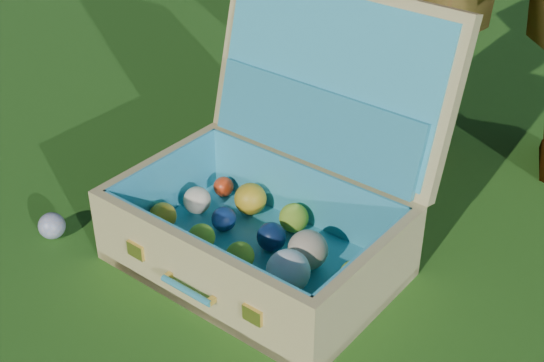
# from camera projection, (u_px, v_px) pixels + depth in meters

# --- Properties ---
(ground) EXTENTS (60.00, 60.00, 0.00)m
(ground) POSITION_uv_depth(u_px,v_px,m) (325.00, 318.00, 1.47)
(ground) COLOR #215114
(ground) RESTS_ON ground
(stray_ball) EXTENTS (0.06, 0.06, 0.06)m
(stray_ball) POSITION_uv_depth(u_px,v_px,m) (52.00, 226.00, 1.67)
(stray_ball) COLOR #436DB0
(stray_ball) RESTS_ON ground
(suitcase) EXTENTS (0.66, 0.61, 0.53)m
(suitcase) POSITION_uv_depth(u_px,v_px,m) (280.00, 189.00, 1.57)
(suitcase) COLOR tan
(suitcase) RESTS_ON ground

